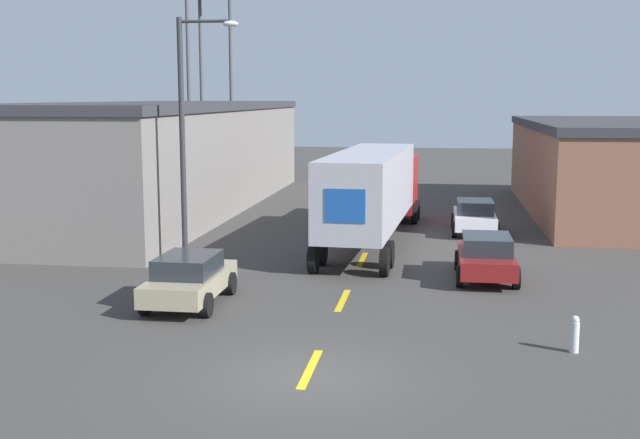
% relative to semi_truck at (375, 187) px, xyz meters
% --- Properties ---
extents(ground_plane, '(160.00, 160.00, 0.00)m').
position_rel_semi_truck_xyz_m(ground_plane, '(-0.14, -16.60, -2.32)').
color(ground_plane, '#3D3A38').
extents(road_centerline, '(0.20, 14.95, 0.01)m').
position_rel_semi_truck_xyz_m(road_centerline, '(-0.14, -9.92, -2.32)').
color(road_centerline, gold).
rests_on(road_centerline, ground_plane).
extents(warehouse_left, '(9.80, 29.94, 5.74)m').
position_rel_semi_truck_xyz_m(warehouse_left, '(-12.42, 8.43, 0.56)').
color(warehouse_left, slate).
rests_on(warehouse_left, ground_plane).
extents(semi_truck, '(3.50, 14.97, 3.89)m').
position_rel_semi_truck_xyz_m(semi_truck, '(0.00, 0.00, 0.00)').
color(semi_truck, '#B21919').
rests_on(semi_truck, ground_plane).
extents(parked_car_left_near, '(2.00, 4.23, 1.50)m').
position_rel_semi_truck_xyz_m(parked_car_left_near, '(-4.53, -11.05, -1.53)').
color(parked_car_left_near, tan).
rests_on(parked_car_left_near, ground_plane).
extents(parked_car_right_far, '(2.00, 4.23, 1.50)m').
position_rel_semi_truck_xyz_m(parked_car_right_far, '(4.25, 2.81, -1.53)').
color(parked_car_right_far, silver).
rests_on(parked_car_right_far, ground_plane).
extents(parked_car_right_mid, '(2.00, 4.23, 1.50)m').
position_rel_semi_truck_xyz_m(parked_car_right_mid, '(4.25, -6.40, -1.53)').
color(parked_car_right_mid, maroon).
rests_on(parked_car_right_mid, ground_plane).
extents(street_lamp, '(2.22, 0.32, 8.79)m').
position_rel_semi_truck_xyz_m(street_lamp, '(-6.26, -5.40, 2.70)').
color(street_lamp, '#2D2D30').
rests_on(street_lamp, ground_plane).
extents(fire_hydrant, '(0.22, 0.22, 0.90)m').
position_rel_semi_truck_xyz_m(fire_hydrant, '(5.90, -14.01, -1.87)').
color(fire_hydrant, silver).
rests_on(fire_hydrant, ground_plane).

